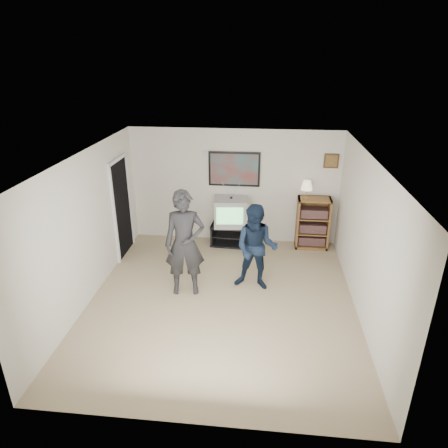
% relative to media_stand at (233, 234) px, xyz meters
% --- Properties ---
extents(room_shell, '(4.51, 5.00, 2.51)m').
position_rel_media_stand_xyz_m(room_shell, '(-0.01, -1.88, 1.01)').
color(room_shell, '#8D7C59').
rests_on(room_shell, ground).
extents(media_stand, '(0.98, 0.59, 0.47)m').
position_rel_media_stand_xyz_m(media_stand, '(0.00, 0.00, 0.00)').
color(media_stand, black).
rests_on(media_stand, room_shell).
extents(crt_television, '(0.76, 0.66, 0.60)m').
position_rel_media_stand_xyz_m(crt_television, '(-0.05, 0.00, 0.54)').
color(crt_television, '#A5A5A0').
rests_on(crt_television, media_stand).
extents(bookshelf, '(0.69, 0.39, 1.13)m').
position_rel_media_stand_xyz_m(bookshelf, '(1.71, 0.05, 0.33)').
color(bookshelf, brown).
rests_on(bookshelf, room_shell).
extents(table_lamp, '(0.24, 0.24, 0.39)m').
position_rel_media_stand_xyz_m(table_lamp, '(1.51, 0.01, 1.08)').
color(table_lamp, '#F7E7BB').
rests_on(table_lamp, bookshelf).
extents(person_tall, '(0.75, 0.56, 1.89)m').
position_rel_media_stand_xyz_m(person_tall, '(-0.66, -1.99, 0.71)').
color(person_tall, black).
rests_on(person_tall, room_shell).
extents(person_short, '(0.85, 0.70, 1.58)m').
position_rel_media_stand_xyz_m(person_short, '(0.55, -1.72, 0.55)').
color(person_short, '#111D31').
rests_on(person_short, room_shell).
extents(controller_left, '(0.06, 0.14, 0.04)m').
position_rel_media_stand_xyz_m(controller_left, '(-0.72, -1.82, 0.99)').
color(controller_left, white).
rests_on(controller_left, person_tall).
extents(controller_right, '(0.04, 0.11, 0.03)m').
position_rel_media_stand_xyz_m(controller_right, '(0.59, -1.52, 0.82)').
color(controller_right, white).
rests_on(controller_right, person_short).
extents(poster, '(1.10, 0.03, 0.75)m').
position_rel_media_stand_xyz_m(poster, '(-0.01, 0.25, 1.41)').
color(poster, black).
rests_on(poster, room_shell).
extents(air_vent, '(0.28, 0.02, 0.14)m').
position_rel_media_stand_xyz_m(air_vent, '(-0.56, 0.25, 1.71)').
color(air_vent, white).
rests_on(air_vent, room_shell).
extents(small_picture, '(0.30, 0.03, 0.30)m').
position_rel_media_stand_xyz_m(small_picture, '(1.99, 0.25, 1.64)').
color(small_picture, '#432D15').
rests_on(small_picture, room_shell).
extents(doorway, '(0.03, 0.85, 2.00)m').
position_rel_media_stand_xyz_m(doorway, '(-2.24, -0.63, 0.76)').
color(doorway, black).
rests_on(doorway, room_shell).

